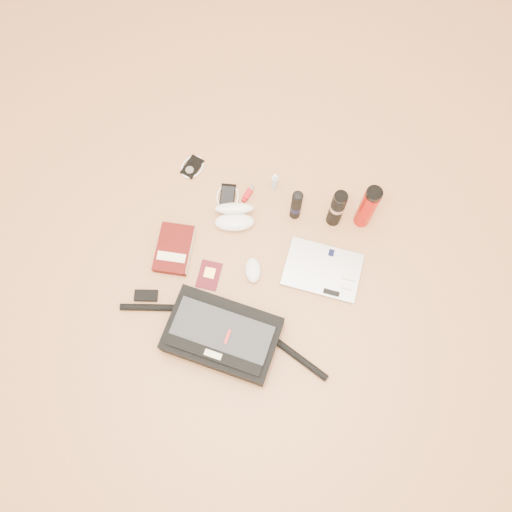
# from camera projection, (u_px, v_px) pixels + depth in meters

# --- Properties ---
(ground) EXTENTS (4.00, 4.00, 0.00)m
(ground) POSITION_uv_depth(u_px,v_px,m) (253.00, 288.00, 2.17)
(ground) COLOR #B87C4D
(ground) RESTS_ON ground
(messenger_bag) EXTENTS (0.93, 0.29, 0.13)m
(messenger_bag) POSITION_uv_depth(u_px,v_px,m) (222.00, 335.00, 2.04)
(messenger_bag) COLOR black
(messenger_bag) RESTS_ON ground
(laptop) EXTENTS (0.33, 0.24, 0.03)m
(laptop) POSITION_uv_depth(u_px,v_px,m) (323.00, 270.00, 2.18)
(laptop) COLOR #ADADAF
(laptop) RESTS_ON ground
(book) EXTENTS (0.18, 0.25, 0.04)m
(book) POSITION_uv_depth(u_px,v_px,m) (175.00, 249.00, 2.21)
(book) COLOR #480A08
(book) RESTS_ON ground
(passport) EXTENTS (0.10, 0.14, 0.01)m
(passport) POSITION_uv_depth(u_px,v_px,m) (209.00, 275.00, 2.18)
(passport) COLOR #4E0C14
(passport) RESTS_ON ground
(mouse) EXTENTS (0.10, 0.13, 0.04)m
(mouse) POSITION_uv_depth(u_px,v_px,m) (253.00, 270.00, 2.17)
(mouse) COLOR white
(mouse) RESTS_ON ground
(sunglasses_case) EXTENTS (0.22, 0.20, 0.10)m
(sunglasses_case) POSITION_uv_depth(u_px,v_px,m) (234.00, 215.00, 2.24)
(sunglasses_case) COLOR white
(sunglasses_case) RESTS_ON ground
(ipod) EXTENTS (0.12, 0.13, 0.01)m
(ipod) POSITION_uv_depth(u_px,v_px,m) (192.00, 167.00, 2.36)
(ipod) COLOR black
(ipod) RESTS_ON ground
(phone) EXTENTS (0.12, 0.14, 0.01)m
(phone) POSITION_uv_depth(u_px,v_px,m) (228.00, 197.00, 2.30)
(phone) COLOR black
(phone) RESTS_ON ground
(inhaler) EXTENTS (0.04, 0.09, 0.02)m
(inhaler) POSITION_uv_depth(u_px,v_px,m) (248.00, 194.00, 2.30)
(inhaler) COLOR #A81314
(inhaler) RESTS_ON ground
(spray_bottle) EXTENTS (0.04, 0.04, 0.12)m
(spray_bottle) POSITION_uv_depth(u_px,v_px,m) (275.00, 182.00, 2.28)
(spray_bottle) COLOR #AACCE0
(spray_bottle) RESTS_ON ground
(aerosol_can) EXTENTS (0.05, 0.05, 0.21)m
(aerosol_can) POSITION_uv_depth(u_px,v_px,m) (296.00, 205.00, 2.19)
(aerosol_can) COLOR black
(aerosol_can) RESTS_ON ground
(thermos_black) EXTENTS (0.07, 0.07, 0.24)m
(thermos_black) POSITION_uv_depth(u_px,v_px,m) (337.00, 209.00, 2.16)
(thermos_black) COLOR black
(thermos_black) RESTS_ON ground
(thermos_red) EXTENTS (0.09, 0.09, 0.28)m
(thermos_red) POSITION_uv_depth(u_px,v_px,m) (368.00, 207.00, 2.14)
(thermos_red) COLOR #AE0B06
(thermos_red) RESTS_ON ground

